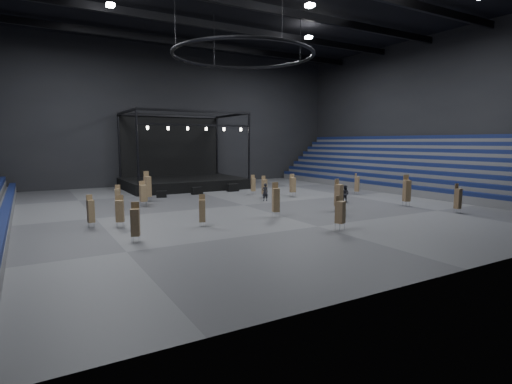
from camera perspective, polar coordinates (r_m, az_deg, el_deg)
floor at (r=35.79m, az=-1.76°, el=-1.89°), size 50.00×50.00×0.00m
wall_back at (r=54.86m, az=-12.42°, el=10.52°), size 50.00×0.20×18.00m
wall_front at (r=19.84m, az=29.55°, el=16.05°), size 50.00×0.20×18.00m
wall_right at (r=52.17m, az=23.60°, el=10.28°), size 0.20×42.00×18.00m
bleachers_right at (r=50.57m, az=21.80°, el=2.23°), size 7.20×40.00×6.40m
stage at (r=50.41m, az=-10.54°, el=2.28°), size 14.00×10.00×9.20m
truss_ring at (r=36.11m, az=-1.84°, el=18.94°), size 12.30×12.30×5.15m
roof_girders at (r=37.19m, az=-1.87°, el=25.29°), size 49.00×30.35×0.70m
flight_case_left at (r=41.77m, az=-13.35°, el=-0.31°), size 1.13×0.79×0.68m
flight_case_mid at (r=43.63m, az=-8.43°, el=0.19°), size 1.21×0.66×0.78m
flight_case_right at (r=45.80m, az=-3.33°, el=0.63°), size 1.30×0.65×0.87m
chair_stack_0 at (r=35.26m, az=-19.13°, el=-0.63°), size 0.54×0.54×2.08m
chair_stack_1 at (r=39.25m, az=-15.23°, el=0.83°), size 0.64×0.64×2.88m
chair_stack_2 at (r=37.17m, az=-15.70°, el=-0.20°), size 0.53×0.53×1.97m
chair_stack_3 at (r=26.77m, az=-7.69°, el=-2.59°), size 0.54×0.54×2.18m
chair_stack_4 at (r=42.98m, az=-0.41°, el=1.12°), size 0.53×0.53×2.11m
chair_stack_5 at (r=28.52m, az=-22.54°, el=-2.48°), size 0.47×0.47×2.19m
chair_stack_6 at (r=44.20m, az=14.22°, el=1.15°), size 0.55×0.55×2.29m
chair_stack_7 at (r=35.55m, az=26.88°, el=-0.77°), size 0.43×0.43×2.35m
chair_stack_8 at (r=26.19m, az=11.92°, el=-2.76°), size 0.68×0.68×2.20m
chair_stack_9 at (r=41.65m, az=5.26°, el=1.08°), size 0.61×0.61×2.33m
chair_stack_10 at (r=29.97m, az=2.84°, el=-1.06°), size 0.61×0.61×2.62m
chair_stack_11 at (r=27.64m, az=-18.89°, el=-2.52°), size 0.64×0.64×2.18m
chair_stack_12 at (r=37.50m, az=20.73°, el=0.25°), size 0.65×0.65×2.78m
chair_stack_13 at (r=23.38m, az=-16.87°, el=-4.08°), size 0.60×0.60×2.29m
chair_stack_14 at (r=33.05m, az=11.72°, el=-0.38°), size 0.64×0.64×2.65m
chair_stack_15 at (r=40.41m, az=1.20°, el=0.81°), size 0.45×0.45×2.24m
chair_stack_16 at (r=36.25m, az=-15.84°, el=-0.11°), size 0.55×0.55×2.25m
man_center at (r=38.19m, az=1.31°, el=-0.03°), size 0.66×0.47×1.71m
crew_member at (r=38.37m, az=12.61°, el=-0.24°), size 0.77×0.90×1.60m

